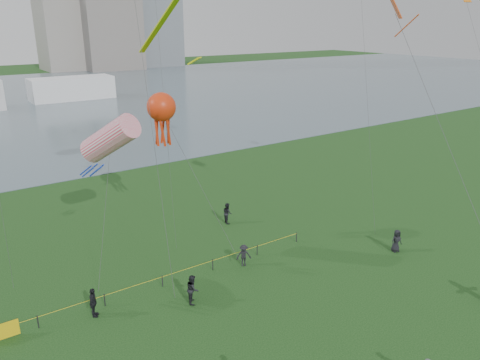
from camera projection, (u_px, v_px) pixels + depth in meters
lake at (5, 104)px, 101.13m from camera, size 400.00×120.00×0.08m
building_mid at (106, 15)px, 167.97m from camera, size 20.00×20.00×38.00m
building_low at (63, 30)px, 166.77m from camera, size 16.00×18.00×28.00m
pavilion_right at (72, 88)px, 106.26m from camera, size 18.00×7.00×5.00m
fence at (70, 309)px, 28.38m from camera, size 24.07×0.07×1.05m
spectator_a at (193, 289)px, 29.77m from camera, size 1.09×1.18×1.94m
spectator_b at (244, 255)px, 34.28m from camera, size 1.26×1.03×1.69m
spectator_c at (93, 303)px, 28.34m from camera, size 0.94×1.21×1.91m
spectator_d at (396, 241)px, 36.41m from camera, size 0.99×0.75×1.82m
spectator_g at (227, 213)px, 41.60m from camera, size 0.89×1.04×1.87m
kite_windsock at (110, 139)px, 31.57m from camera, size 4.46×5.13×11.50m
kite_octopus at (161, 108)px, 34.80m from camera, size 3.91×7.42×12.16m
kite_delta at (404, 27)px, 27.86m from camera, size 3.25×14.01×18.48m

